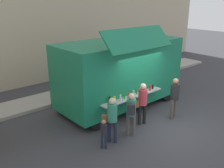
{
  "coord_description": "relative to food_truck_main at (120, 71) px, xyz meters",
  "views": [
    {
      "loc": [
        -7.13,
        -5.39,
        4.61
      ],
      "look_at": [
        -0.85,
        2.01,
        1.3
      ],
      "focal_mm": 39.95,
      "sensor_mm": 36.0,
      "label": 1
    }
  ],
  "objects": [
    {
      "name": "customer_extra_browsing",
      "position": [
        0.79,
        -2.35,
        -0.6
      ],
      "size": [
        0.35,
        0.34,
        1.69
      ],
      "rotation": [
        0.0,
        0.0,
        1.75
      ],
      "color": "#4F4741",
      "rests_on": "ground"
    },
    {
      "name": "ground_plane",
      "position": [
        0.05,
        -2.39,
        -1.61
      ],
      "size": [
        60.0,
        60.0,
        0.0
      ],
      "primitive_type": "plane",
      "color": "#38383D"
    },
    {
      "name": "child_near_queue",
      "position": [
        -2.74,
        -2.26,
        -1.0
      ],
      "size": [
        0.21,
        0.21,
        1.02
      ],
      "rotation": [
        0.0,
        0.0,
        0.69
      ],
      "color": "#1D2538",
      "rests_on": "ground"
    },
    {
      "name": "curb_strip",
      "position": [
        -4.01,
        2.62,
        -1.53
      ],
      "size": [
        28.0,
        1.6,
        0.15
      ],
      "primitive_type": "cube",
      "color": "#9E998E",
      "rests_on": "ground"
    },
    {
      "name": "customer_rear_waiting",
      "position": [
        -2.3,
        -2.13,
        -0.65
      ],
      "size": [
        0.42,
        0.5,
        1.62
      ],
      "rotation": [
        0.0,
        0.0,
        0.57
      ],
      "color": "#1E2239",
      "rests_on": "ground"
    },
    {
      "name": "customer_mid_with_backpack",
      "position": [
        -1.5,
        -2.22,
        -0.64
      ],
      "size": [
        0.49,
        0.49,
        1.59
      ],
      "rotation": [
        0.0,
        0.0,
        0.79
      ],
      "color": "#4F4B45",
      "rests_on": "ground"
    },
    {
      "name": "customer_front_ordering",
      "position": [
        -0.58,
        -1.88,
        -0.62
      ],
      "size": [
        0.54,
        0.37,
        1.66
      ],
      "rotation": [
        0.0,
        0.0,
        1.2
      ],
      "color": "black",
      "rests_on": "ground"
    },
    {
      "name": "food_truck_main",
      "position": [
        0.0,
        0.0,
        0.0
      ],
      "size": [
        5.66,
        3.22,
        3.64
      ],
      "rotation": [
        0.0,
        0.0,
        0.02
      ],
      "color": "#187750",
      "rests_on": "ground"
    },
    {
      "name": "trash_bin",
      "position": [
        4.28,
        2.32,
        -1.17
      ],
      "size": [
        0.6,
        0.6,
        0.88
      ],
      "primitive_type": "cylinder",
      "color": "#2F5B35",
      "rests_on": "ground"
    }
  ]
}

